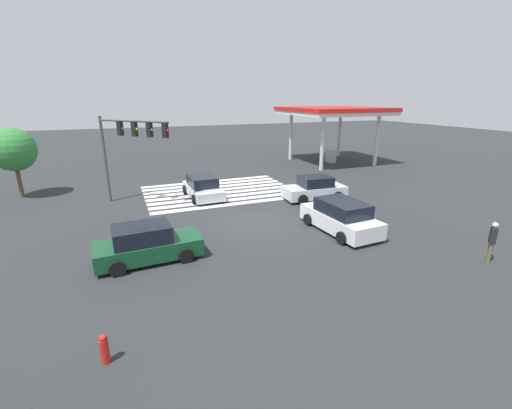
{
  "coord_description": "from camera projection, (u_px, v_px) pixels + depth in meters",
  "views": [
    {
      "loc": [
        6.68,
        16.49,
        6.66
      ],
      "look_at": [
        0.0,
        0.0,
        1.05
      ],
      "focal_mm": 24.0,
      "sensor_mm": 36.0,
      "label": 1
    }
  ],
  "objects": [
    {
      "name": "car_3",
      "position": [
        314.0,
        189.0,
        23.13
      ],
      "size": [
        4.26,
        2.34,
        1.58
      ],
      "rotation": [
        0.0,
        0.0,
        -0.07
      ],
      "color": "silver",
      "rests_on": "ground_plane"
    },
    {
      "name": "pedestrian",
      "position": [
        492.0,
        240.0,
        14.14
      ],
      "size": [
        0.41,
        0.4,
        1.79
      ],
      "rotation": [
        0.0,
        0.0,
        -0.84
      ],
      "color": "brown",
      "rests_on": "ground_plane"
    },
    {
      "name": "car_1",
      "position": [
        341.0,
        217.0,
        17.55
      ],
      "size": [
        2.4,
        4.66,
        1.65
      ],
      "rotation": [
        0.0,
        0.0,
        -1.51
      ],
      "color": "silver",
      "rests_on": "ground_plane"
    },
    {
      "name": "crosswalk_markings",
      "position": [
        220.0,
        191.0,
        25.23
      ],
      "size": [
        10.68,
        7.25,
        0.01
      ],
      "rotation": [
        0.0,
        0.0,
        1.57
      ],
      "color": "silver",
      "rests_on": "ground_plane"
    },
    {
      "name": "ground_plane",
      "position": [
        256.0,
        223.0,
        18.97
      ],
      "size": [
        135.07,
        135.07,
        0.0
      ],
      "primitive_type": "plane",
      "color": "#2B2D30"
    },
    {
      "name": "traffic_signal_mast",
      "position": [
        128.0,
        139.0,
        20.89
      ],
      "size": [
        3.79,
        3.79,
        5.54
      ],
      "rotation": [
        0.0,
        0.0,
        2.36
      ],
      "color": "#47474C",
      "rests_on": "ground_plane"
    },
    {
      "name": "fire_hydrant",
      "position": [
        105.0,
        349.0,
        8.86
      ],
      "size": [
        0.22,
        0.22,
        0.86
      ],
      "color": "red",
      "rests_on": "ground_plane"
    },
    {
      "name": "tree_corner_a",
      "position": [
        13.0,
        150.0,
        22.8
      ],
      "size": [
        2.89,
        2.89,
        4.76
      ],
      "color": "brown",
      "rests_on": "ground_plane"
    },
    {
      "name": "car_2",
      "position": [
        147.0,
        244.0,
        14.39
      ],
      "size": [
        4.43,
        2.23,
        1.6
      ],
      "rotation": [
        0.0,
        0.0,
        3.2
      ],
      "color": "#144728",
      "rests_on": "ground_plane"
    },
    {
      "name": "gas_station_canopy",
      "position": [
        333.0,
        113.0,
        34.96
      ],
      "size": [
        9.23,
        9.23,
        5.67
      ],
      "color": "silver",
      "rests_on": "ground_plane"
    },
    {
      "name": "car_0",
      "position": [
        203.0,
        187.0,
        23.66
      ],
      "size": [
        2.27,
        4.41,
        1.46
      ],
      "rotation": [
        0.0,
        0.0,
        1.6
      ],
      "color": "silver",
      "rests_on": "ground_plane"
    }
  ]
}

